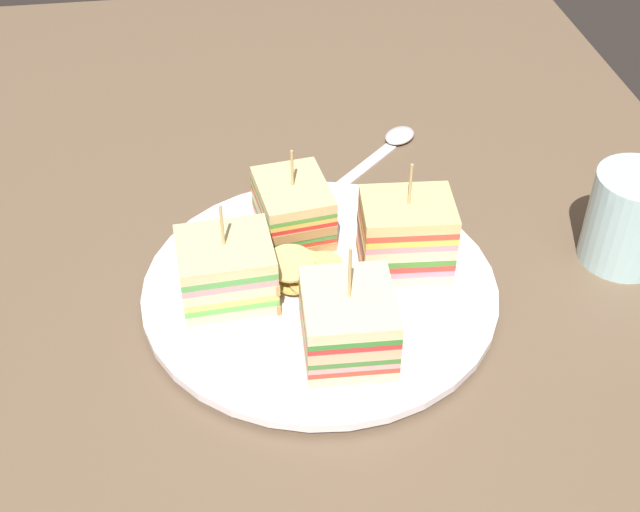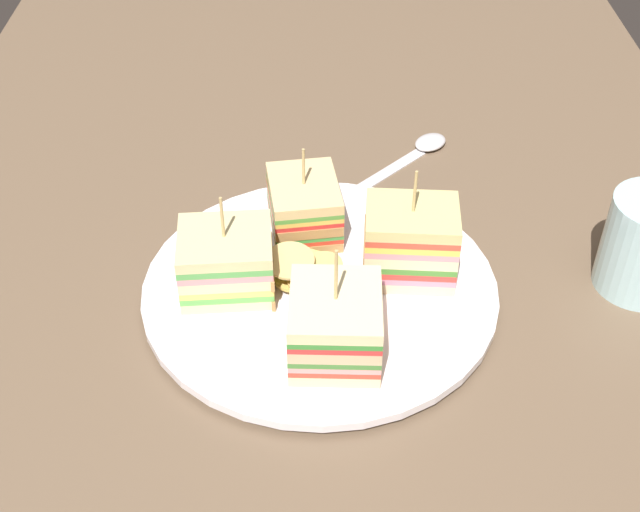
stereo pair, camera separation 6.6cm
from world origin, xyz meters
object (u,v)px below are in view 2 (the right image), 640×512
object	(u,v)px
sandwich_wedge_0	(304,207)
sandwich_wedge_1	(227,262)
plate	(320,289)
sandwich_wedge_2	(335,325)
chip_pile	(304,269)
spoon	(419,150)
sandwich_wedge_3	(410,242)

from	to	relation	value
sandwich_wedge_0	sandwich_wedge_1	xyz separation A→B (cm)	(-7.31, 6.07, 0.13)
plate	sandwich_wedge_1	size ratio (longest dim) A/B	3.28
sandwich_wedge_2	chip_pile	xyz separation A→B (cm)	(7.53, 2.28, -1.25)
sandwich_wedge_1	chip_pile	world-z (taller)	sandwich_wedge_1
sandwich_wedge_1	plate	bearing A→B (deg)	-2.84
sandwich_wedge_1	spoon	xyz separation A→B (cm)	(21.19, -17.60, -3.48)
plate	sandwich_wedge_3	xyz separation A→B (cm)	(1.47, -7.18, 3.66)
plate	sandwich_wedge_2	distance (cm)	7.98
plate	sandwich_wedge_2	xyz separation A→B (cm)	(-7.25, -1.00, 3.17)
sandwich_wedge_3	spoon	xyz separation A→B (cm)	(19.63, -3.10, -4.07)
sandwich_wedge_0	sandwich_wedge_2	xyz separation A→B (cm)	(-14.47, -2.25, 0.23)
sandwich_wedge_0	chip_pile	distance (cm)	7.01
plate	sandwich_wedge_0	xyz separation A→B (cm)	(7.21, 1.25, 2.93)
sandwich_wedge_1	sandwich_wedge_3	size ratio (longest dim) A/B	0.88
sandwich_wedge_0	chip_pile	world-z (taller)	sandwich_wedge_0
plate	chip_pile	distance (cm)	2.32
sandwich_wedge_2	spoon	size ratio (longest dim) A/B	0.84
sandwich_wedge_2	sandwich_wedge_3	distance (cm)	10.70
plate	sandwich_wedge_2	size ratio (longest dim) A/B	2.97
sandwich_wedge_0	sandwich_wedge_3	size ratio (longest dim) A/B	0.83
sandwich_wedge_2	spoon	distance (cm)	30.04
plate	sandwich_wedge_3	size ratio (longest dim) A/B	2.88
chip_pile	sandwich_wedge_1	bearing A→B (deg)	93.60
plate	chip_pile	world-z (taller)	chip_pile
sandwich_wedge_1	spoon	bearing A→B (deg)	46.66
chip_pile	sandwich_wedge_3	bearing A→B (deg)	-82.02
sandwich_wedge_0	spoon	size ratio (longest dim) A/B	0.72
sandwich_wedge_2	sandwich_wedge_3	size ratio (longest dim) A/B	0.97
chip_pile	sandwich_wedge_2	bearing A→B (deg)	-163.16
sandwich_wedge_0	sandwich_wedge_1	size ratio (longest dim) A/B	0.94
chip_pile	sandwich_wedge_0	bearing A→B (deg)	-0.22
sandwich_wedge_0	sandwich_wedge_1	distance (cm)	9.51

